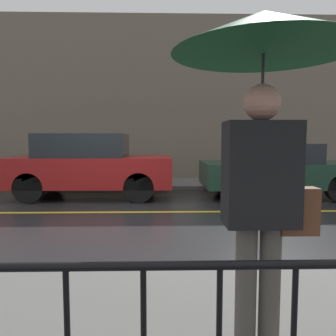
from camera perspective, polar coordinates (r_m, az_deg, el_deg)
name	(u,v)px	position (r m, az deg, el deg)	size (l,w,h in m)	color
ground_plane	(114,212)	(6.87, -9.35, -7.62)	(80.00, 80.00, 0.00)	#262628
sidewalk_far	(132,183)	(10.89, -6.37, -2.68)	(28.00, 2.18, 0.10)	#60605E
lane_marking	(114,212)	(6.87, -9.35, -7.59)	(25.20, 0.12, 0.01)	gold
building_storefront	(134,99)	(12.12, -5.99, 11.84)	(28.00, 0.30, 5.91)	#706656
pedestrian	(263,81)	(2.17, 16.28, 14.36)	(1.14, 1.14, 2.16)	#4C4742
car_red	(89,165)	(8.71, -13.58, 0.48)	(4.16, 1.83, 1.64)	maroon
car_dark_green	(276,169)	(9.05, 18.26, -0.19)	(3.90, 1.86, 1.39)	#193828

